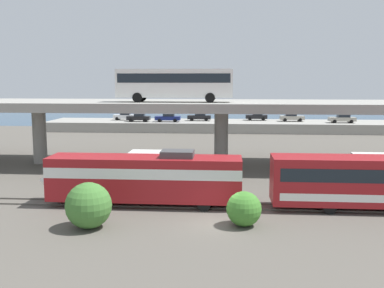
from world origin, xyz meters
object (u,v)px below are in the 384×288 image
at_px(transit_bus_on_overpass, 175,82).
at_px(parked_car_6, 199,117).
at_px(parked_car_5, 342,119).
at_px(parked_car_1, 168,118).
at_px(parked_car_2, 257,116).
at_px(train_locomotive, 136,176).
at_px(parked_car_4, 125,116).
at_px(service_truck_east, 146,167).
at_px(parked_car_0, 139,117).
at_px(service_truck_west, 370,170).
at_px(parked_car_3, 292,117).

height_order(transit_bus_on_overpass, parked_car_6, transit_bus_on_overpass).
height_order(parked_car_5, parked_car_6, same).
height_order(parked_car_1, parked_car_2, same).
height_order(train_locomotive, parked_car_4, train_locomotive).
xyz_separation_m(transit_bus_on_overpass, service_truck_east, (-1.74, -7.70, -7.48)).
xyz_separation_m(parked_car_0, parked_car_1, (5.42, 0.07, 0.00)).
relative_size(transit_bus_on_overpass, service_truck_west, 1.76).
relative_size(parked_car_0, parked_car_3, 0.96).
bearing_deg(parked_car_6, parked_car_5, 175.10).
bearing_deg(parked_car_5, parked_car_0, 0.85).
bearing_deg(parked_car_2, parked_car_6, 10.17).
height_order(train_locomotive, parked_car_1, train_locomotive).
xyz_separation_m(train_locomotive, service_truck_east, (-0.39, 6.45, -0.56)).
bearing_deg(service_truck_west, parked_car_2, -81.86).
bearing_deg(parked_car_0, service_truck_west, 124.00).
bearing_deg(service_truck_west, parked_car_6, -68.76).
bearing_deg(transit_bus_on_overpass, parked_car_6, 89.66).
bearing_deg(service_truck_west, parked_car_3, -89.52).
distance_m(service_truck_east, parked_car_1, 42.60).
distance_m(parked_car_2, parked_car_5, 15.51).
xyz_separation_m(parked_car_1, parked_car_4, (-8.76, 2.94, -0.00)).
height_order(service_truck_west, parked_car_6, parked_car_6).
xyz_separation_m(service_truck_east, parked_car_4, (-12.41, 45.38, 0.87)).
bearing_deg(parked_car_5, parked_car_2, -15.50).
bearing_deg(train_locomotive, parked_car_6, -91.74).
bearing_deg(train_locomotive, parked_car_0, -79.02).
bearing_deg(parked_car_4, service_truck_west, 125.11).
relative_size(transit_bus_on_overpass, service_truck_east, 1.76).
distance_m(transit_bus_on_overpass, parked_car_0, 36.91).
xyz_separation_m(parked_car_3, parked_car_6, (-17.15, -0.11, -0.00)).
height_order(service_truck_east, parked_car_4, parked_car_4).
bearing_deg(parked_car_4, parked_car_6, 178.95).
distance_m(train_locomotive, parked_car_1, 49.05).
distance_m(service_truck_west, parked_car_5, 43.70).
distance_m(transit_bus_on_overpass, parked_car_5, 44.24).
bearing_deg(service_truck_west, train_locomotive, 18.65).
relative_size(transit_bus_on_overpass, parked_car_4, 2.95).
height_order(parked_car_0, parked_car_2, same).
height_order(train_locomotive, transit_bus_on_overpass, transit_bus_on_overpass).
xyz_separation_m(train_locomotive, parked_car_1, (-4.04, 48.88, 0.32)).
bearing_deg(transit_bus_on_overpass, parked_car_2, 74.36).
bearing_deg(service_truck_east, parked_car_4, -74.70).
relative_size(service_truck_east, parked_car_3, 1.55).
relative_size(parked_car_5, parked_car_6, 1.07).
xyz_separation_m(transit_bus_on_overpass, parked_car_2, (11.02, 39.35, -6.61)).
relative_size(service_truck_east, parked_car_0, 1.62).
distance_m(train_locomotive, parked_car_0, 49.72).
bearing_deg(parked_car_1, transit_bus_on_overpass, 98.83).
height_order(service_truck_east, parked_car_1, parked_car_1).
distance_m(train_locomotive, service_truck_west, 20.17).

